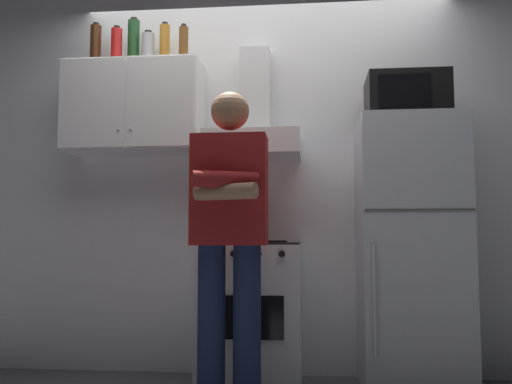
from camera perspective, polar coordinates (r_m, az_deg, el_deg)
name	(u,v)px	position (r m, az deg, el deg)	size (l,w,h in m)	color
back_wall_tiled	(265,170)	(3.76, 0.91, 2.24)	(4.80, 0.10, 2.70)	white
upper_cabinet	(134,108)	(3.79, -12.47, 8.47)	(0.90, 0.37, 0.60)	white
stove_oven	(252,313)	(3.42, -0.43, -12.45)	(0.60, 0.62, 0.87)	white
range_hood	(254,128)	(3.59, -0.20, 6.61)	(0.60, 0.44, 0.75)	white
refrigerator	(411,253)	(3.42, 15.69, -6.08)	(0.60, 0.62, 1.60)	silver
microwave	(406,99)	(3.55, 15.27, 9.29)	(0.48, 0.37, 0.28)	black
person_standing	(229,235)	(2.79, -2.78, -4.48)	(0.38, 0.33, 1.64)	#192342
bottle_liquor_amber	(165,44)	(3.89, -9.43, 14.82)	(0.07, 0.07, 0.29)	#B7721E
bottle_rum_dark	(96,45)	(4.01, -16.25, 14.36)	(0.07, 0.07, 0.30)	#47230F
bottle_soda_red	(116,46)	(3.92, -14.24, 14.46)	(0.07, 0.07, 0.25)	red
bottle_wine_green	(133,43)	(3.95, -12.56, 14.84)	(0.08, 0.08, 0.33)	#19471E
bottle_beer_brown	(184,44)	(3.79, -7.50, 14.98)	(0.06, 0.06, 0.25)	brown
bottle_canister_steel	(148,49)	(3.89, -11.12, 14.35)	(0.08, 0.08, 0.23)	#B2B5BA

